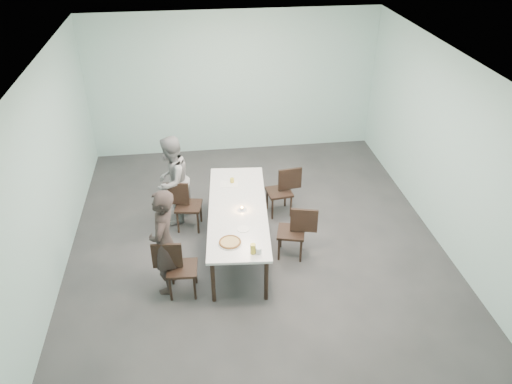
{
  "coord_description": "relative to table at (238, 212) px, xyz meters",
  "views": [
    {
      "loc": [
        -0.87,
        -6.49,
        5.06
      ],
      "look_at": [
        0.0,
        -0.01,
        1.0
      ],
      "focal_mm": 35.0,
      "sensor_mm": 36.0,
      "label": 1
    }
  ],
  "objects": [
    {
      "name": "pizza",
      "position": [
        -0.2,
        -0.86,
        0.08
      ],
      "size": [
        0.34,
        0.34,
        0.04
      ],
      "color": "white",
      "rests_on": "table"
    },
    {
      "name": "menu",
      "position": [
        -0.07,
        0.76,
        0.06
      ],
      "size": [
        0.32,
        0.24,
        0.01
      ],
      "primitive_type": "cube",
      "rotation": [
        0.0,
        0.0,
        -0.08
      ],
      "color": "silver",
      "rests_on": "table"
    },
    {
      "name": "room_shell",
      "position": [
        0.29,
        0.05,
        1.33
      ],
      "size": [
        6.02,
        7.02,
        3.01
      ],
      "color": "#AAD6D0",
      "rests_on": "ground"
    },
    {
      "name": "chair_near_right",
      "position": [
        0.88,
        -0.32,
        -0.19
      ],
      "size": [
        0.65,
        0.51,
        0.87
      ],
      "rotation": [
        0.0,
        0.0,
        2.88
      ],
      "color": "black",
      "rests_on": "ground"
    },
    {
      "name": "diner_near",
      "position": [
        -1.11,
        -0.81,
        0.12
      ],
      "size": [
        0.51,
        0.66,
        1.63
      ],
      "primitive_type": "imported",
      "rotation": [
        0.0,
        0.0,
        -1.78
      ],
      "color": "black",
      "rests_on": "ground"
    },
    {
      "name": "table",
      "position": [
        0.0,
        0.0,
        0.0
      ],
      "size": [
        1.12,
        2.67,
        0.75
      ],
      "rotation": [
        0.0,
        0.0,
        -0.08
      ],
      "color": "white",
      "rests_on": "ground"
    },
    {
      "name": "diner_far",
      "position": [
        -1.02,
        0.92,
        0.1
      ],
      "size": [
        0.89,
        0.96,
        1.59
      ],
      "primitive_type": "imported",
      "rotation": [
        0.0,
        0.0,
        -2.05
      ],
      "color": "gray",
      "rests_on": "ground"
    },
    {
      "name": "beer_glass",
      "position": [
        0.1,
        -1.13,
        0.13
      ],
      "size": [
        0.08,
        0.08,
        0.15
      ],
      "primitive_type": "cylinder",
      "color": "gold",
      "rests_on": "table"
    },
    {
      "name": "chair_far_left",
      "position": [
        -0.85,
        0.68,
        -0.19
      ],
      "size": [
        0.64,
        0.49,
        0.87
      ],
      "rotation": [
        0.0,
        0.0,
        -0.18
      ],
      "color": "black",
      "rests_on": "ground"
    },
    {
      "name": "tealight",
      "position": [
        0.06,
        -0.05,
        0.08
      ],
      "size": [
        0.06,
        0.06,
        0.05
      ],
      "color": "silver",
      "rests_on": "table"
    },
    {
      "name": "amber_tumbler",
      "position": [
        -0.01,
        0.8,
        0.1
      ],
      "size": [
        0.07,
        0.07,
        0.08
      ],
      "primitive_type": "cylinder",
      "color": "gold",
      "rests_on": "table"
    },
    {
      "name": "chair_near_left",
      "position": [
        -0.97,
        -0.93,
        -0.19
      ],
      "size": [
        0.62,
        0.45,
        0.87
      ],
      "rotation": [
        0.0,
        0.0,
        -0.07
      ],
      "color": "black",
      "rests_on": "ground"
    },
    {
      "name": "chair_far_right",
      "position": [
        0.9,
        0.91,
        -0.19
      ],
      "size": [
        0.63,
        0.47,
        0.87
      ],
      "rotation": [
        0.0,
        0.0,
        3.27
      ],
      "color": "black",
      "rests_on": "ground"
    },
    {
      "name": "ground",
      "position": [
        0.29,
        0.05,
        -0.69
      ],
      "size": [
        7.0,
        7.0,
        0.0
      ],
      "primitive_type": "plane",
      "color": "#333335",
      "rests_on": "ground"
    },
    {
      "name": "side_plate",
      "position": [
        0.02,
        -0.56,
        0.06
      ],
      "size": [
        0.18,
        0.18,
        0.01
      ],
      "primitive_type": "cylinder",
      "color": "white",
      "rests_on": "table"
    },
    {
      "name": "water_tumbler",
      "position": [
        0.17,
        -1.14,
        0.1
      ],
      "size": [
        0.08,
        0.08,
        0.09
      ],
      "primitive_type": "cylinder",
      "color": "silver",
      "rests_on": "table"
    }
  ]
}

